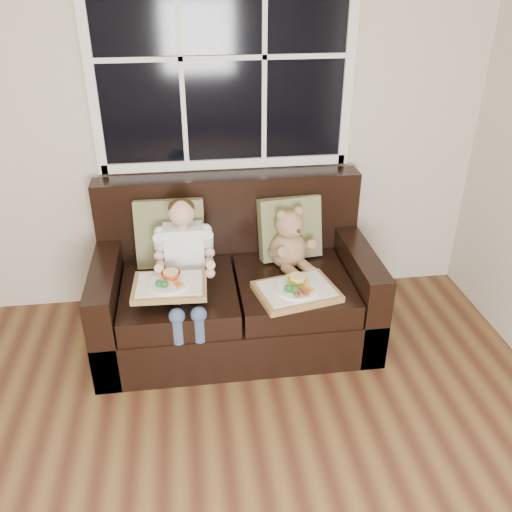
{
  "coord_description": "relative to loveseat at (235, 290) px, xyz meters",
  "views": [
    {
      "loc": [
        0.28,
        -0.91,
        2.16
      ],
      "look_at": [
        0.65,
        1.85,
        0.64
      ],
      "focal_mm": 38.0,
      "sensor_mm": 36.0,
      "label": 1
    }
  ],
  "objects": [
    {
      "name": "room_walls",
      "position": [
        -0.54,
        -2.02,
        1.28
      ],
      "size": [
        4.52,
        5.02,
        2.71
      ],
      "color": "beige",
      "rests_on": "ground"
    },
    {
      "name": "window_back",
      "position": [
        -0.0,
        0.46,
        1.34
      ],
      "size": [
        1.62,
        0.04,
        1.37
      ],
      "color": "black",
      "rests_on": "room_walls"
    },
    {
      "name": "loveseat",
      "position": [
        0.0,
        0.0,
        0.0
      ],
      "size": [
        1.7,
        0.92,
        0.96
      ],
      "color": "black",
      "rests_on": "ground"
    },
    {
      "name": "pillow_left",
      "position": [
        -0.38,
        0.15,
        0.35
      ],
      "size": [
        0.43,
        0.21,
        0.44
      ],
      "rotation": [
        -0.21,
        0.0,
        -0.04
      ],
      "color": "olive",
      "rests_on": "loveseat"
    },
    {
      "name": "pillow_right",
      "position": [
        0.38,
        0.15,
        0.34
      ],
      "size": [
        0.42,
        0.23,
        0.41
      ],
      "rotation": [
        -0.21,
        0.0,
        0.14
      ],
      "color": "olive",
      "rests_on": "loveseat"
    },
    {
      "name": "child",
      "position": [
        -0.3,
        -0.11,
        0.31
      ],
      "size": [
        0.34,
        0.58,
        0.78
      ],
      "color": "white",
      "rests_on": "loveseat"
    },
    {
      "name": "teddy_bear",
      "position": [
        0.34,
        0.01,
        0.3
      ],
      "size": [
        0.29,
        0.34,
        0.41
      ],
      "rotation": [
        0.0,
        0.0,
        0.36
      ],
      "color": "#9B7852",
      "rests_on": "loveseat"
    },
    {
      "name": "tray_left",
      "position": [
        -0.39,
        -0.32,
        0.26
      ],
      "size": [
        0.42,
        0.33,
        0.09
      ],
      "rotation": [
        0.0,
        0.0,
        -0.04
      ],
      "color": "olive",
      "rests_on": "child"
    },
    {
      "name": "tray_right",
      "position": [
        0.33,
        -0.32,
        0.17
      ],
      "size": [
        0.51,
        0.43,
        0.1
      ],
      "rotation": [
        0.0,
        0.0,
        0.21
      ],
      "color": "olive",
      "rests_on": "loveseat"
    }
  ]
}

